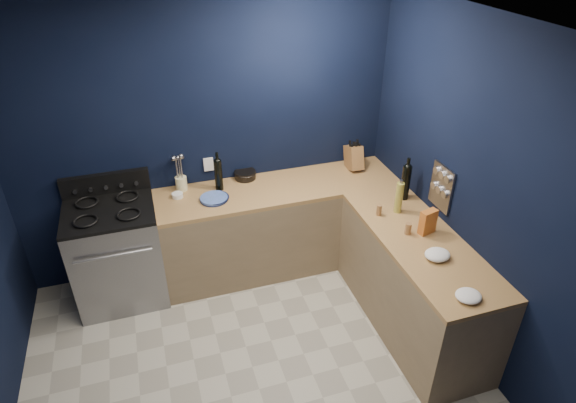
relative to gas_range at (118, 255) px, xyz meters
name	(u,v)px	position (x,y,z in m)	size (l,w,h in m)	color
floor	(259,390)	(0.93, -1.42, -0.47)	(3.50, 3.50, 0.02)	#ABA796
ceiling	(242,40)	(0.93, -1.42, 2.15)	(3.50, 3.50, 0.02)	silver
wall_back	(206,142)	(0.93, 0.34, 0.84)	(3.50, 0.02, 2.60)	black
wall_right	(490,209)	(2.69, -1.42, 0.84)	(0.02, 3.50, 2.60)	black
cab_back	(279,228)	(1.53, 0.02, -0.03)	(2.30, 0.63, 0.86)	#836D4F
top_back	(279,188)	(1.53, 0.02, 0.42)	(2.30, 0.63, 0.04)	brown
cab_right	(413,285)	(2.37, -1.13, -0.03)	(0.63, 1.67, 0.86)	#836D4F
top_right	(421,242)	(2.37, -1.13, 0.42)	(0.63, 1.67, 0.04)	brown
gas_range	(118,255)	(0.00, 0.00, 0.00)	(0.76, 0.66, 0.92)	gray
oven_door	(119,278)	(0.00, -0.32, -0.01)	(0.59, 0.02, 0.42)	black
cooktop	(108,211)	(0.00, 0.00, 0.48)	(0.76, 0.66, 0.03)	black
backguard	(106,184)	(0.00, 0.30, 0.58)	(0.76, 0.06, 0.20)	black
spice_panel	(442,187)	(2.67, -0.87, 0.72)	(0.02, 0.28, 0.38)	gray
wall_outlet	(209,164)	(0.93, 0.32, 0.62)	(0.09, 0.02, 0.13)	white
plate_stack	(214,199)	(0.90, -0.04, 0.46)	(0.25, 0.25, 0.03)	#3F6396
ramekin	(177,195)	(0.60, 0.11, 0.46)	(0.10, 0.10, 0.04)	white
utensil_crock	(181,183)	(0.65, 0.24, 0.51)	(0.11, 0.11, 0.13)	#F6F6C8
wine_bottle_back	(218,175)	(0.99, 0.14, 0.59)	(0.07, 0.07, 0.30)	black
lemon_basket	(245,175)	(1.27, 0.27, 0.48)	(0.20, 0.20, 0.08)	black
knife_block	(354,157)	(2.35, 0.15, 0.56)	(0.13, 0.21, 0.23)	brown
wine_bottle_right	(406,183)	(2.54, -0.53, 0.60)	(0.08, 0.08, 0.32)	black
oil_bottle	(399,198)	(2.38, -0.71, 0.58)	(0.06, 0.06, 0.28)	#9A9539
spice_jar_near	(379,210)	(2.20, -0.71, 0.49)	(0.05, 0.05, 0.10)	olive
spice_jar_far	(408,229)	(2.30, -1.03, 0.49)	(0.05, 0.05, 0.10)	olive
crouton_bag	(428,222)	(2.45, -1.06, 0.54)	(0.14, 0.07, 0.21)	#BA2733
towel_front	(437,255)	(2.35, -1.38, 0.47)	(0.20, 0.17, 0.07)	white
towel_end	(468,296)	(2.30, -1.83, 0.47)	(0.18, 0.16, 0.05)	white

